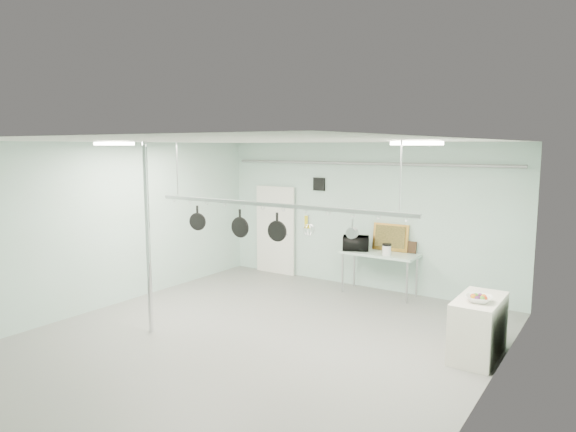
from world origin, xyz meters
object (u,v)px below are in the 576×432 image
Objects in this scene: pot_rack at (273,203)px; skillet_right at (277,227)px; chrome_pole at (148,239)px; microwave at (356,243)px; skillet_left at (197,218)px; skillet_mid at (240,223)px; prep_table at (380,256)px; coffee_canister at (387,250)px; side_cabinet at (478,327)px; fruit_bowl at (479,299)px.

pot_rack reaches higher than skillet_right.
skillet_right is (1.98, 0.90, 0.26)m from chrome_pole.
microwave is 1.22× the size of skillet_right.
pot_rack is 1.67m from skillet_left.
chrome_pole is at bearing 42.64° from microwave.
prep_table is at bearing 68.73° from skillet_mid.
prep_table is 0.33× the size of pot_rack.
skillet_mid is at bearing 172.67° from skillet_right.
coffee_canister is at bearing 78.47° from pot_rack.
side_cabinet is at bearing 22.41° from chrome_pole.
fruit_bowl is 4.79m from skillet_left.
fruit_bowl reaches higher than prep_table.
skillet_mid is (0.96, 0.00, -0.02)m from skillet_left.
skillet_right reaches higher than coffee_canister.
chrome_pole is at bearing -146.99° from skillet_mid.
skillet_mid reaches higher than fruit_bowl.
microwave is (1.77, 4.14, -0.54)m from chrome_pole.
side_cabinet is at bearing 13.63° from skillet_right.
chrome_pole reaches higher than prep_table.
coffee_canister is at bearing 35.85° from skillet_left.
coffee_canister reaches higher than side_cabinet.
prep_table is 1.33× the size of side_cabinet.
side_cabinet is 4.92m from skillet_left.
pot_rack is at bearing -163.19° from fruit_bowl.
prep_table is 2.92× the size of microwave.
coffee_canister is (0.64, 3.11, -1.22)m from pot_rack.
side_cabinet is at bearing -41.02° from coffee_canister.
skillet_right reaches higher than fruit_bowl.
prep_table is 0.35m from coffee_canister.
skillet_left is at bearing 40.89° from microwave.
chrome_pole is 5.24m from fruit_bowl.
skillet_right is (1.71, 0.00, -0.01)m from skillet_left.
skillet_left and skillet_right have the same top height.
microwave is 3.38m from skillet_mid.
microwave is at bearing 145.13° from side_cabinet.
skillet_right reaches higher than microwave.
pot_rack is 11.04× the size of skillet_left.
coffee_canister is 3.28m from skillet_right.
prep_table is 3.39m from side_cabinet.
skillet_mid is at bearing -166.15° from fruit_bowl.
microwave is (-3.08, 2.14, 0.61)m from side_cabinet.
fruit_bowl is (2.35, -2.21, -0.06)m from coffee_canister.
side_cabinet is at bearing -40.79° from prep_table.
side_cabinet is 4.04m from skillet_mid.
skillet_mid and skillet_right have the same top height.
chrome_pole is 4.54m from microwave.
coffee_canister is 0.44× the size of skillet_mid.
skillet_left is (0.27, 0.90, 0.27)m from chrome_pole.
skillet_mid reaches higher than coffee_canister.
pot_rack is (-0.40, -3.30, 1.40)m from prep_table.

